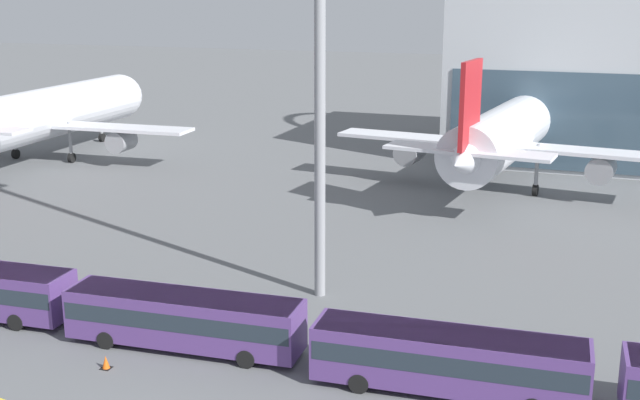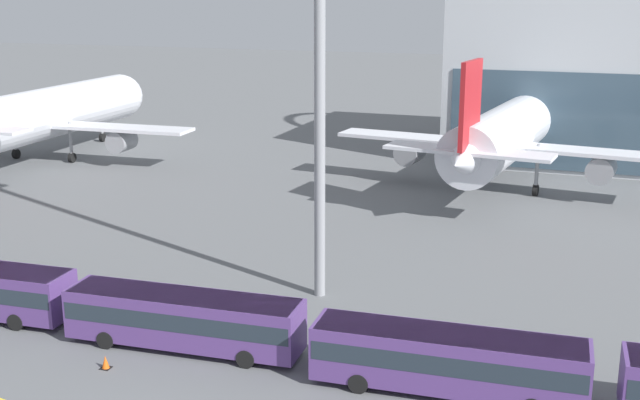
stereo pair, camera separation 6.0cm
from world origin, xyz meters
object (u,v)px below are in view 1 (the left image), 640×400
(airliner_at_gate_near, at_px, (46,113))
(shuttle_bus_3, at_px, (448,358))
(floodlight_mast, at_px, (320,4))
(airliner_at_gate_far, at_px, (505,134))
(traffic_cone_1, at_px, (106,362))
(shuttle_bus_2, at_px, (184,317))

(airliner_at_gate_near, height_order, shuttle_bus_3, airliner_at_gate_near)
(shuttle_bus_3, height_order, floodlight_mast, floodlight_mast)
(airliner_at_gate_far, distance_m, floodlight_mast, 35.64)
(airliner_at_gate_near, height_order, airliner_at_gate_far, airliner_at_gate_near)
(traffic_cone_1, bearing_deg, shuttle_bus_3, 11.42)
(airliner_at_gate_near, height_order, traffic_cone_1, airliner_at_gate_near)
(shuttle_bus_2, height_order, floodlight_mast, floodlight_mast)
(airliner_at_gate_far, bearing_deg, floodlight_mast, 173.71)
(traffic_cone_1, bearing_deg, floodlight_mast, 62.88)
(shuttle_bus_3, relative_size, traffic_cone_1, 19.25)
(shuttle_bus_2, distance_m, floodlight_mast, 19.57)
(airliner_at_gate_far, xyz_separation_m, traffic_cone_1, (-14.20, -45.99, -5.17))
(traffic_cone_1, bearing_deg, airliner_at_gate_far, 72.85)
(shuttle_bus_2, bearing_deg, airliner_at_gate_far, 71.41)
(airliner_at_gate_near, height_order, floodlight_mast, floodlight_mast)
(shuttle_bus_2, distance_m, shuttle_bus_3, 14.42)
(airliner_at_gate_near, relative_size, traffic_cone_1, 54.45)
(airliner_at_gate_near, xyz_separation_m, shuttle_bus_2, (39.80, -39.76, -3.47))
(shuttle_bus_3, bearing_deg, airliner_at_gate_far, 90.64)
(airliner_at_gate_far, height_order, shuttle_bus_2, airliner_at_gate_far)
(floodlight_mast, bearing_deg, shuttle_bus_2, -113.25)
(airliner_at_gate_far, xyz_separation_m, floodlight_mast, (-7.29, -32.51, 12.65))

